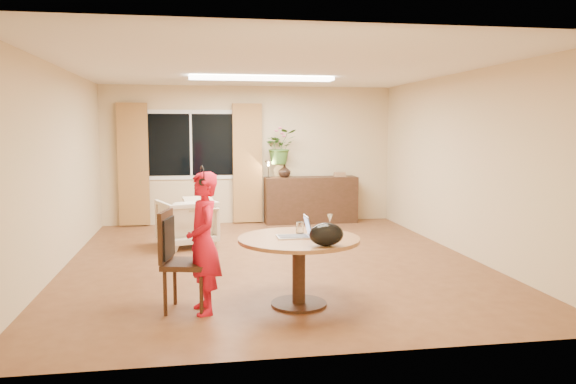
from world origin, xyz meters
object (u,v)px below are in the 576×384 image
object	(u,v)px
sideboard	(311,200)
child	(203,243)
dining_table	(299,252)
dining_chair	(187,261)
armchair	(187,222)

from	to	relation	value
sideboard	child	bearing A→B (deg)	-112.82
child	sideboard	bearing A→B (deg)	146.26
dining_table	dining_chair	size ratio (longest dim) A/B	1.24
dining_chair	armchair	xyz separation A→B (m)	(-0.05, 3.14, -0.14)
dining_table	sideboard	xyz separation A→B (m)	(1.15, 4.96, -0.11)
dining_table	dining_chair	world-z (taller)	dining_chair
armchair	sideboard	world-z (taller)	sideboard
dining_table	dining_chair	bearing A→B (deg)	178.74
dining_chair	sideboard	world-z (taller)	dining_chair
dining_table	dining_chair	distance (m)	1.12
dining_table	child	size ratio (longest dim) A/B	0.89
dining_chair	child	xyz separation A→B (m)	(0.16, -0.08, 0.19)
dining_chair	child	size ratio (longest dim) A/B	0.72
dining_table	armchair	xyz separation A→B (m)	(-1.17, 3.17, -0.19)
dining_chair	sideboard	xyz separation A→B (m)	(2.27, 4.94, -0.06)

